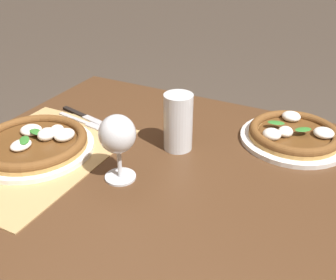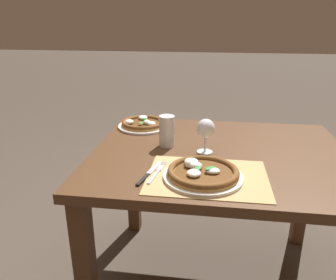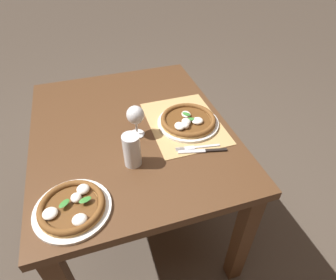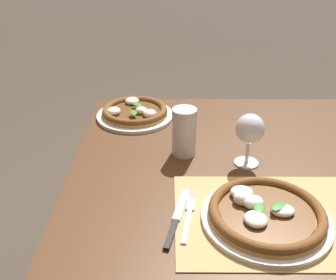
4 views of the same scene
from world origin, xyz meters
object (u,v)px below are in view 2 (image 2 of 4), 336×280
(pizza_near, at_px, (203,173))
(knife, at_px, (150,173))
(pizza_far, at_px, (143,124))
(fork, at_px, (157,172))
(wine_glass, at_px, (206,130))
(pint_glass, at_px, (167,132))

(pizza_near, bearing_deg, knife, 177.32)
(pizza_far, distance_m, fork, 0.57)
(wine_glass, height_order, knife, wine_glass)
(pint_glass, bearing_deg, wine_glass, -17.74)
(pint_glass, distance_m, fork, 0.30)
(pizza_far, height_order, knife, pizza_far)
(fork, bearing_deg, wine_glass, 53.22)
(pizza_far, distance_m, wine_glass, 0.47)
(pint_glass, height_order, fork, pint_glass)
(pizza_far, relative_size, wine_glass, 1.76)
(wine_glass, bearing_deg, pizza_near, -90.17)
(knife, bearing_deg, pizza_far, 104.41)
(pizza_far, distance_m, knife, 0.57)
(pizza_near, distance_m, wine_glass, 0.27)
(wine_glass, relative_size, fork, 0.77)
(pizza_near, xyz_separation_m, fork, (-0.17, 0.02, -0.02))
(wine_glass, xyz_separation_m, fork, (-0.17, -0.23, -0.10))
(knife, bearing_deg, fork, 21.12)
(wine_glass, distance_m, fork, 0.31)
(pizza_far, height_order, fork, pizza_far)
(pint_glass, relative_size, fork, 0.72)
(pizza_near, height_order, pizza_far, pizza_near)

